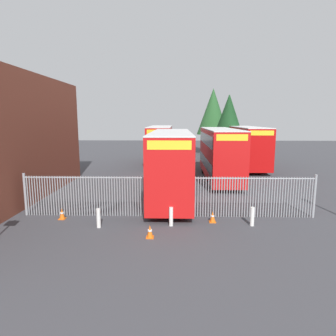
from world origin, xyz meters
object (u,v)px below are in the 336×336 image
at_px(double_decker_bus_near_gate, 171,162).
at_px(traffic_cone_near_kerb, 62,214).
at_px(bollard_center_front, 171,217).
at_px(traffic_cone_by_gate, 213,217).
at_px(double_decker_bus_behind_fence_left, 220,152).
at_px(bollard_near_left, 99,218).
at_px(double_decker_bus_far_back, 161,144).
at_px(traffic_cone_mid_forecourt, 150,232).
at_px(double_decker_bus_behind_fence_right, 247,145).
at_px(bollard_near_right, 252,217).

relative_size(double_decker_bus_near_gate, traffic_cone_near_kerb, 18.32).
distance_m(double_decker_bus_near_gate, bollard_center_front, 5.80).
bearing_deg(double_decker_bus_near_gate, traffic_cone_by_gate, -65.67).
bearing_deg(traffic_cone_near_kerb, double_decker_bus_near_gate, 39.16).
xyz_separation_m(double_decker_bus_behind_fence_left, bollard_center_front, (-4.02, -11.51, -1.95)).
distance_m(bollard_near_left, bollard_center_front, 3.53).
bearing_deg(bollard_near_left, traffic_cone_near_kerb, 152.83).
bearing_deg(double_decker_bus_behind_fence_left, traffic_cone_near_kerb, -132.54).
distance_m(double_decker_bus_far_back, bollard_center_front, 20.45).
relative_size(bollard_near_left, traffic_cone_mid_forecourt, 1.61).
bearing_deg(bollard_near_left, double_decker_bus_behind_fence_left, 57.49).
height_order(double_decker_bus_behind_fence_right, bollard_center_front, double_decker_bus_behind_fence_right).
relative_size(bollard_center_front, traffic_cone_near_kerb, 1.61).
relative_size(double_decker_bus_behind_fence_left, traffic_cone_by_gate, 18.32).
distance_m(double_decker_bus_near_gate, double_decker_bus_behind_fence_left, 7.31).
xyz_separation_m(double_decker_bus_near_gate, bollard_center_front, (0.09, -5.46, -1.95)).
bearing_deg(bollard_near_right, double_decker_bus_behind_fence_left, 89.95).
bearing_deg(double_decker_bus_far_back, double_decker_bus_behind_fence_left, -57.50).
relative_size(double_decker_bus_behind_fence_left, traffic_cone_near_kerb, 18.32).
bearing_deg(double_decker_bus_near_gate, double_decker_bus_behind_fence_left, 55.77).
distance_m(double_decker_bus_far_back, bollard_near_right, 21.03).
xyz_separation_m(double_decker_bus_far_back, traffic_cone_mid_forecourt, (0.66, -21.81, -2.13)).
distance_m(double_decker_bus_behind_fence_right, bollard_center_front, 20.00).
bearing_deg(traffic_cone_mid_forecourt, bollard_near_right, 18.34).
height_order(double_decker_bus_far_back, traffic_cone_by_gate, double_decker_bus_far_back).
height_order(bollard_near_left, bollard_near_right, same).
height_order(double_decker_bus_far_back, traffic_cone_mid_forecourt, double_decker_bus_far_back).
bearing_deg(traffic_cone_mid_forecourt, double_decker_bus_behind_fence_left, 69.25).
bearing_deg(bollard_near_left, bollard_center_front, 5.24).
relative_size(bollard_near_left, traffic_cone_near_kerb, 1.61).
bearing_deg(double_decker_bus_near_gate, double_decker_bus_behind_fence_right, 57.83).
height_order(double_decker_bus_far_back, traffic_cone_near_kerb, double_decker_bus_far_back).
distance_m(double_decker_bus_behind_fence_left, traffic_cone_mid_forecourt, 14.09).
bearing_deg(traffic_cone_by_gate, bollard_center_front, -164.80).
relative_size(bollard_near_right, traffic_cone_by_gate, 1.61).
distance_m(double_decker_bus_far_back, bollard_near_left, 20.80).
bearing_deg(double_decker_bus_near_gate, bollard_near_right, -52.50).
relative_size(double_decker_bus_behind_fence_right, bollard_center_front, 11.38).
relative_size(bollard_near_right, traffic_cone_near_kerb, 1.61).
distance_m(double_decker_bus_behind_fence_right, bollard_near_left, 21.92).
distance_m(double_decker_bus_behind_fence_right, traffic_cone_by_gate, 18.74).
relative_size(double_decker_bus_behind_fence_left, double_decker_bus_far_back, 1.00).
bearing_deg(double_decker_bus_near_gate, double_decker_bus_far_back, 95.71).
height_order(bollard_near_left, traffic_cone_by_gate, bollard_near_left).
bearing_deg(bollard_center_front, double_decker_bus_near_gate, 90.97).
relative_size(double_decker_bus_behind_fence_left, traffic_cone_mid_forecourt, 18.32).
bearing_deg(bollard_near_right, bollard_near_left, -176.67).
height_order(double_decker_bus_near_gate, double_decker_bus_behind_fence_left, same).
height_order(bollard_center_front, traffic_cone_by_gate, bollard_center_front).
height_order(double_decker_bus_behind_fence_left, bollard_center_front, double_decker_bus_behind_fence_left).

